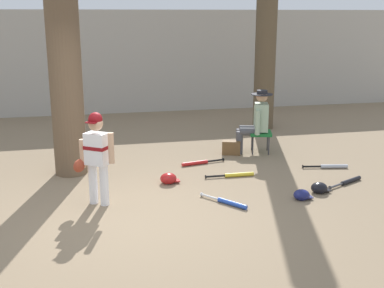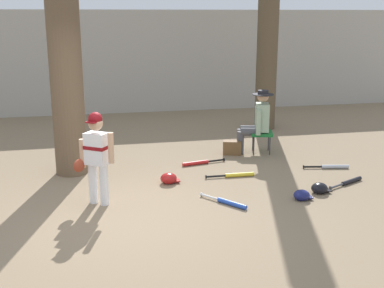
{
  "view_description": "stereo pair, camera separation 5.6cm",
  "coord_description": "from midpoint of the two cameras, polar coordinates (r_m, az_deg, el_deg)",
  "views": [
    {
      "loc": [
        -0.51,
        -5.93,
        2.57
      ],
      "look_at": [
        0.97,
        0.81,
        0.75
      ],
      "focal_mm": 46.18,
      "sensor_mm": 36.0,
      "label": 1
    },
    {
      "loc": [
        -0.46,
        -5.95,
        2.57
      ],
      "look_at": [
        0.97,
        0.81,
        0.75
      ],
      "focal_mm": 46.18,
      "sensor_mm": 36.0,
      "label": 2
    }
  ],
  "objects": [
    {
      "name": "batting_helmet_red",
      "position": [
        7.76,
        -2.5,
        -4.0
      ],
      "size": [
        0.31,
        0.24,
        0.18
      ],
      "color": "#A81919",
      "rests_on": "ground"
    },
    {
      "name": "folding_stool",
      "position": [
        9.46,
        8.21,
        1.14
      ],
      "size": [
        0.49,
        0.49,
        0.41
      ],
      "color": "#196B2D",
      "rests_on": "ground"
    },
    {
      "name": "seated_spectator",
      "position": [
        9.4,
        7.67,
        2.79
      ],
      "size": [
        0.68,
        0.53,
        1.2
      ],
      "color": "#47474C",
      "rests_on": "ground"
    },
    {
      "name": "young_ballplayer",
      "position": [
        6.84,
        -10.83,
        -0.98
      ],
      "size": [
        0.6,
        0.39,
        1.31
      ],
      "color": "white",
      "rests_on": "ground"
    },
    {
      "name": "batting_helmet_navy",
      "position": [
        7.25,
        12.78,
        -5.8
      ],
      "size": [
        0.28,
        0.21,
        0.16
      ],
      "color": "navy",
      "rests_on": "ground"
    },
    {
      "name": "bat_blue_youth",
      "position": [
        6.93,
        4.45,
        -6.75
      ],
      "size": [
        0.53,
        0.67,
        0.07
      ],
      "color": "#2347AD",
      "rests_on": "ground"
    },
    {
      "name": "bat_aluminum_silver",
      "position": [
        8.82,
        15.97,
        -2.53
      ],
      "size": [
        0.78,
        0.21,
        0.07
      ],
      "color": "#B7BCC6",
      "rests_on": "ground"
    },
    {
      "name": "concrete_back_wall",
      "position": [
        13.35,
        -9.92,
        9.28
      ],
      "size": [
        18.0,
        0.36,
        2.68
      ],
      "primitive_type": "cube",
      "color": "#ADA89E",
      "rests_on": "ground"
    },
    {
      "name": "batting_helmet_black",
      "position": [
        7.58,
        14.73,
        -4.97
      ],
      "size": [
        0.29,
        0.22,
        0.17
      ],
      "color": "black",
      "rests_on": "ground"
    },
    {
      "name": "tree_behind_spectator",
      "position": [
        11.33,
        8.93,
        13.46
      ],
      "size": [
        0.74,
        0.74,
        5.45
      ],
      "color": "brown",
      "rests_on": "ground"
    },
    {
      "name": "bat_yellow_trainer",
      "position": [
        8.08,
        5.28,
        -3.59
      ],
      "size": [
        0.81,
        0.08,
        0.07
      ],
      "color": "yellow",
      "rests_on": "ground"
    },
    {
      "name": "ground_plane",
      "position": [
        6.49,
        -6.74,
        -8.67
      ],
      "size": [
        60.0,
        60.0,
        0.0
      ],
      "primitive_type": "plane",
      "color": "#7F6B51"
    },
    {
      "name": "bat_black_composite",
      "position": [
        8.13,
        17.89,
        -4.17
      ],
      "size": [
        0.72,
        0.39,
        0.07
      ],
      "color": "black",
      "rests_on": "ground"
    },
    {
      "name": "handbag_beside_stool",
      "position": [
        9.34,
        4.83,
        -0.42
      ],
      "size": [
        0.38,
        0.28,
        0.26
      ],
      "primitive_type": "cube",
      "rotation": [
        0.0,
        0.0,
        -0.33
      ],
      "color": "brown",
      "rests_on": "ground"
    },
    {
      "name": "bat_red_barrel",
      "position": [
        8.7,
        0.97,
        -2.18
      ],
      "size": [
        0.81,
        0.22,
        0.07
      ],
      "color": "red",
      "rests_on": "ground"
    },
    {
      "name": "tree_near_player",
      "position": [
        8.12,
        -14.4,
        12.02
      ],
      "size": [
        0.78,
        0.78,
        5.26
      ],
      "color": "brown",
      "rests_on": "ground"
    }
  ]
}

